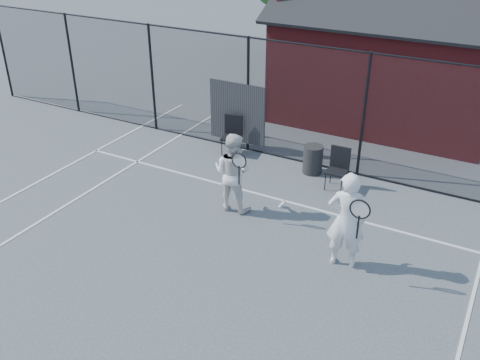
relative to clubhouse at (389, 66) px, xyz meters
The scene contains 9 objects.
ground 9.16m from the clubhouse, 93.18° to the right, with size 80.00×80.00×0.00m, color #464C50.
court_lines 10.46m from the clubhouse, 92.77° to the right, with size 11.02×18.00×0.01m.
fence 4.09m from the clubhouse, 101.37° to the right, with size 22.04×3.00×3.00m.
clubhouse is the anchor object (origin of this frame).
player_front 7.71m from the clubhouse, 79.82° to the right, with size 0.88×0.69×1.86m.
player_back 6.97m from the clubhouse, 101.44° to the right, with size 0.94×0.70×1.73m.
chair_left 5.32m from the clubhouse, 122.17° to the right, with size 0.47×0.49×0.98m, color black.
chair_right 5.04m from the clubhouse, 86.82° to the right, with size 0.46×0.48×0.95m, color black.
waste_bin 4.60m from the clubhouse, 96.53° to the right, with size 0.48×0.48×0.69m, color black.
Camera 1 is at (4.04, -6.43, 5.97)m, focal length 40.00 mm.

